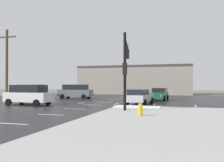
{
  "coord_description": "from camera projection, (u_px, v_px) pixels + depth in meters",
  "views": [
    {
      "loc": [
        8.91,
        -25.14,
        2.19
      ],
      "look_at": [
        -1.27,
        9.47,
        2.56
      ],
      "focal_mm": 39.28,
      "sensor_mm": 36.0,
      "label": 1
    }
  ],
  "objects": [
    {
      "name": "sedan_green",
      "position": [
        159.0,
        94.0,
        31.83
      ],
      "size": [
        2.27,
        4.63,
        1.58
      ],
      "rotation": [
        0.0,
        0.0,
        -1.64
      ],
      "color": "#195933",
      "rests_on": "road_asphalt"
    },
    {
      "name": "lane_markings",
      "position": [
        105.0,
        105.0,
        24.95
      ],
      "size": [
        36.15,
        36.15,
        0.01
      ],
      "color": "silver",
      "rests_on": "road_asphalt"
    },
    {
      "name": "suv_grey",
      "position": [
        76.0,
        91.0,
        35.52
      ],
      "size": [
        4.89,
        2.29,
        2.03
      ],
      "rotation": [
        0.0,
        0.0,
        3.17
      ],
      "color": "slate",
      "rests_on": "road_asphalt"
    },
    {
      "name": "traffic_signal_mast",
      "position": [
        126.0,
        60.0,
        20.31
      ],
      "size": [
        1.29,
        5.82,
        5.97
      ],
      "rotation": [
        0.0,
        0.0,
        1.76
      ],
      "color": "black",
      "rests_on": "sidewalk_corner"
    },
    {
      "name": "utility_pole_mid",
      "position": [
        7.0,
        65.0,
        26.61
      ],
      "size": [
        2.2,
        0.28,
        8.06
      ],
      "color": "brown",
      "rests_on": "ground_plane"
    },
    {
      "name": "sedan_silver",
      "position": [
        140.0,
        96.0,
        25.38
      ],
      "size": [
        2.37,
        4.66,
        1.58
      ],
      "rotation": [
        0.0,
        0.0,
        1.48
      ],
      "color": "#B7BABF",
      "rests_on": "road_asphalt"
    },
    {
      "name": "strip_building_background",
      "position": [
        135.0,
        80.0,
        50.82
      ],
      "size": [
        22.62,
        8.0,
        5.78
      ],
      "color": "gray",
      "rests_on": "ground_plane"
    },
    {
      "name": "snow_strip_curbside",
      "position": [
        137.0,
        107.0,
        21.36
      ],
      "size": [
        4.0,
        1.6,
        0.06
      ],
      "primitive_type": "cube",
      "color": "white",
      "rests_on": "sidewalk_corner"
    },
    {
      "name": "suv_tan",
      "position": [
        31.0,
        92.0,
        33.37
      ],
      "size": [
        2.57,
        4.98,
        2.03
      ],
      "rotation": [
        0.0,
        0.0,
        1.47
      ],
      "color": "tan",
      "rests_on": "road_asphalt"
    },
    {
      "name": "road_asphalt",
      "position": [
        99.0,
        104.0,
        26.61
      ],
      "size": [
        44.0,
        44.0,
        0.02
      ],
      "primitive_type": "cube",
      "color": "#232326",
      "rests_on": "ground_plane"
    },
    {
      "name": "ground_plane",
      "position": [
        99.0,
        104.0,
        26.61
      ],
      "size": [
        120.0,
        120.0,
        0.0
      ],
      "primitive_type": "plane",
      "color": "slate"
    },
    {
      "name": "fire_hydrant",
      "position": [
        140.0,
        109.0,
        15.58
      ],
      "size": [
        0.48,
        0.26,
        0.79
      ],
      "color": "gold",
      "rests_on": "sidewalk_corner"
    },
    {
      "name": "suv_white",
      "position": [
        29.0,
        94.0,
        24.78
      ],
      "size": [
        4.9,
        2.33,
        2.03
      ],
      "rotation": [
        0.0,
        0.0,
        3.1
      ],
      "color": "white",
      "rests_on": "road_asphalt"
    }
  ]
}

